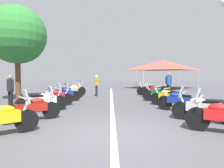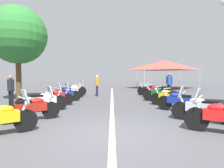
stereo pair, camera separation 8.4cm
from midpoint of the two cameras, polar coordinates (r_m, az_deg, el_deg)
name	(u,v)px [view 2 (the right image)]	position (r m, az deg, el deg)	size (l,w,h in m)	color
ground_plane	(112,134)	(5.38, 0.44, -14.72)	(80.00, 80.00, 0.00)	#4C4C51
lane_centre_stripe	(112,104)	(10.70, 0.23, -5.83)	(22.25, 0.16, 0.01)	beige
motorcycle_left_row_1	(32,108)	(7.30, -22.40, -6.52)	(1.26, 1.73, 1.20)	black
motorcycle_left_row_2	(43,101)	(8.84, -19.57, -4.73)	(1.43, 1.88, 1.23)	black
motorcycle_left_row_3	(54,97)	(10.22, -16.53, -3.75)	(1.25, 1.81, 1.20)	black
motorcycle_left_row_4	(64,94)	(11.78, -13.76, -2.91)	(1.18, 1.85, 0.99)	black
motorcycle_left_row_5	(70,92)	(13.31, -12.07, -2.19)	(1.47, 1.71, 1.00)	black
motorcycle_left_row_6	(73,89)	(14.85, -11.33, -1.60)	(1.21, 1.96, 1.22)	black
motorcycle_right_row_0	(224,117)	(6.08, 30.50, -8.41)	(1.22, 1.85, 1.23)	black
motorcycle_right_row_1	(202,108)	(7.32, 25.36, -6.50)	(1.20, 1.88, 1.21)	black
motorcycle_right_row_2	(179,101)	(8.88, 19.43, -4.82)	(1.41, 1.61, 1.01)	black
motorcycle_right_row_3	(169,97)	(10.22, 16.71, -3.79)	(1.37, 1.68, 1.00)	black
motorcycle_right_row_4	(160,94)	(11.79, 14.30, -2.78)	(1.17, 1.97, 1.23)	black
motorcycle_right_row_5	(157,91)	(13.44, 13.31, -2.16)	(1.20, 1.94, 1.00)	black
motorcycle_right_row_6	(150,90)	(14.80, 11.30, -1.70)	(1.22, 1.81, 1.00)	black
traffic_cone_0	(40,98)	(11.51, -20.31, -3.94)	(0.36, 0.36, 0.61)	orange
bystander_1	(11,88)	(10.97, -27.60, -1.11)	(0.33, 0.46, 1.59)	black
bystander_2	(169,82)	(14.74, 16.75, 0.43)	(0.42, 0.39, 1.74)	#1E2338
bystander_3	(97,84)	(14.30, -4.29, 0.00)	(0.52, 0.32, 1.55)	#1E2338
roadside_tree_0	(18,35)	(13.49, -26.00, 12.83)	(3.53, 3.53, 5.80)	brown
event_tent	(165,65)	(22.69, 15.43, 5.39)	(6.12, 6.12, 3.20)	#E54C3F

